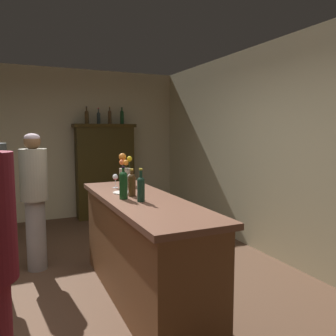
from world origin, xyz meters
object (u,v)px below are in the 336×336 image
flower_arrangement (125,171)px  display_bottle_left (87,116)px  wine_glass_front (115,178)px  cheese_plate (122,193)px  display_bottle_center (110,116)px  display_bottle_midright (122,117)px  display_cabinet (105,169)px  display_bottle_midleft (99,117)px  wine_bottle_syrah (123,184)px  wine_bottle_chardonnay (141,187)px  wine_glass_mid (131,178)px  patron_in_navy (35,195)px  wine_bottle_merlot (132,184)px  bar_counter (143,248)px

flower_arrangement → display_bottle_left: bearing=89.0°
wine_glass_front → cheese_plate: wine_glass_front is taller
display_bottle_center → display_bottle_midright: size_ratio=1.02×
wine_glass_front → flower_arrangement: (0.17, 0.19, 0.05)m
display_cabinet → wine_glass_front: 2.63m
display_bottle_left → display_bottle_midleft: display_bottle_left is taller
wine_bottle_syrah → display_cabinet: bearing=78.9°
wine_bottle_chardonnay → wine_glass_mid: wine_bottle_chardonnay is taller
wine_glass_mid → patron_in_navy: bearing=152.4°
wine_bottle_merlot → wine_bottle_chardonnay: bearing=-91.5°
wine_bottle_chardonnay → display_bottle_left: (0.20, 3.38, 0.76)m
display_cabinet → wine_bottle_merlot: (-0.51, -3.10, 0.20)m
bar_counter → display_bottle_midright: bearing=76.1°
wine_glass_front → display_bottle_center: (0.64, 2.57, 0.79)m
display_cabinet → display_bottle_midright: display_bottle_midright is taller
display_bottle_midleft → display_bottle_midright: bearing=-0.0°
wine_bottle_chardonnay → flower_arrangement: 1.01m
bar_counter → patron_in_navy: bearing=127.6°
display_bottle_midleft → display_bottle_center: display_bottle_center is taller
wine_bottle_chardonnay → cheese_plate: wine_bottle_chardonnay is taller
display_bottle_midright → wine_bottle_syrah: bearing=-106.9°
wine_glass_front → display_bottle_center: size_ratio=0.48×
wine_bottle_merlot → display_bottle_midleft: size_ratio=0.94×
flower_arrangement → display_bottle_midleft: (0.26, 2.38, 0.72)m
bar_counter → display_bottle_midright: (0.80, 3.23, 1.39)m
wine_glass_mid → flower_arrangement: flower_arrangement is taller
wine_bottle_chardonnay → patron_in_navy: size_ratio=0.19×
display_bottle_center → patron_in_navy: (-1.46, -2.07, -1.00)m
display_bottle_left → display_bottle_midright: size_ratio=0.98×
wine_bottle_merlot → display_bottle_midright: size_ratio=0.86×
wine_glass_front → display_bottle_center: bearing=76.1°
wine_bottle_syrah → display_bottle_center: display_bottle_center is taller
display_cabinet → wine_glass_mid: size_ratio=11.57×
display_cabinet → display_bottle_left: size_ratio=5.66×
wine_glass_front → display_bottle_left: bearing=85.3°
wine_glass_mid → display_bottle_midright: (0.70, 2.60, 0.79)m
display_cabinet → wine_glass_mid: display_cabinet is taller
display_bottle_midleft → display_bottle_midright: size_ratio=0.92×
display_bottle_midright → bar_counter: bearing=-103.9°
display_bottle_midleft → display_bottle_midright: (0.44, -0.00, 0.02)m
wine_bottle_chardonnay → wine_glass_mid: (0.16, 0.78, -0.02)m
wine_bottle_chardonnay → flower_arrangement: flower_arrangement is taller
display_cabinet → wine_glass_mid: (-0.36, -2.60, 0.19)m
bar_counter → display_bottle_center: display_bottle_center is taller
patron_in_navy → display_bottle_midleft: bearing=113.9°
wine_glass_front → display_bottle_midright: 2.82m
display_bottle_center → patron_in_navy: bearing=-125.1°
wine_glass_mid → display_bottle_midright: 2.80m
wine_glass_front → cheese_plate: 0.36m
cheese_plate → patron_in_navy: size_ratio=0.12×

